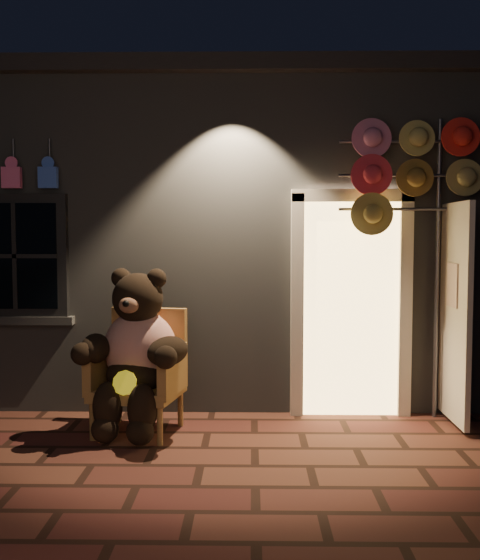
{
  "coord_description": "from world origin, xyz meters",
  "views": [
    {
      "loc": [
        0.39,
        -4.87,
        1.76
      ],
      "look_at": [
        0.28,
        1.0,
        1.35
      ],
      "focal_mm": 42.0,
      "sensor_mm": 36.0,
      "label": 1
    }
  ],
  "objects": [
    {
      "name": "teddy_bear",
      "position": [
        -0.62,
        0.77,
        0.74
      ],
      "size": [
        1.03,
        0.89,
        1.44
      ],
      "rotation": [
        0.0,
        0.0,
        -0.2
      ],
      "color": "#B12B12",
      "rests_on": "ground"
    },
    {
      "name": "ground",
      "position": [
        0.0,
        0.0,
        0.0
      ],
      "size": [
        60.0,
        60.0,
        0.0
      ],
      "primitive_type": "plane",
      "color": "brown",
      "rests_on": "ground"
    },
    {
      "name": "wicker_armchair",
      "position": [
        -0.6,
        0.91,
        0.54
      ],
      "size": [
        0.86,
        0.8,
        1.08
      ],
      "rotation": [
        0.0,
        0.0,
        -0.2
      ],
      "color": "#9D703C",
      "rests_on": "ground"
    },
    {
      "name": "hat_rack",
      "position": [
        2.06,
        1.28,
        2.39
      ],
      "size": [
        1.73,
        0.22,
        2.86
      ],
      "color": "#59595E",
      "rests_on": "ground"
    },
    {
      "name": "shop_building",
      "position": [
        0.0,
        3.99,
        1.74
      ],
      "size": [
        7.3,
        5.95,
        3.51
      ],
      "color": "slate",
      "rests_on": "ground"
    }
  ]
}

